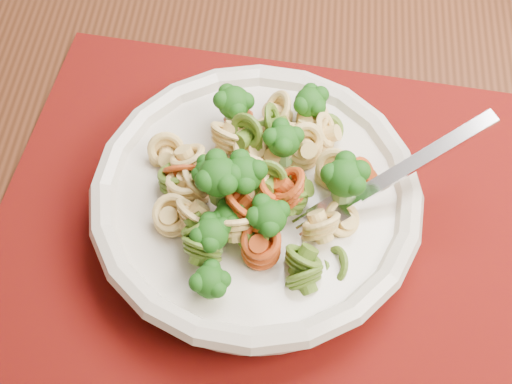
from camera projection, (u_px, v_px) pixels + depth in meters
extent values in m
cube|color=#4F2716|center=(276.00, 105.00, 0.65)|extent=(1.72, 1.43, 0.04)
cube|color=#611204|center=(273.00, 224.00, 0.55)|extent=(0.53, 0.49, 0.00)
cylinder|color=silver|center=(256.00, 216.00, 0.55)|extent=(0.10, 0.10, 0.01)
cylinder|color=silver|center=(256.00, 204.00, 0.54)|extent=(0.23, 0.23, 0.03)
torus|color=silver|center=(256.00, 194.00, 0.52)|extent=(0.25, 0.25, 0.02)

